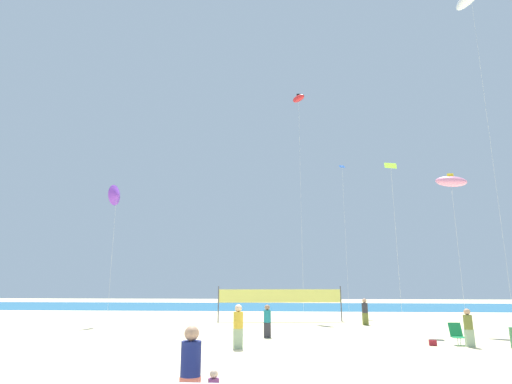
# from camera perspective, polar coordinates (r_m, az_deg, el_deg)

# --- Properties ---
(ground_plane) EXTENTS (120.00, 120.00, 0.00)m
(ground_plane) POSITION_cam_1_polar(r_m,az_deg,el_deg) (17.93, 0.72, -20.64)
(ground_plane) COLOR beige
(ocean_band) EXTENTS (120.00, 20.00, 0.01)m
(ocean_band) POSITION_cam_1_polar(r_m,az_deg,el_deg) (51.24, 3.24, -15.49)
(ocean_band) COLOR #1E6B99
(ocean_band) RESTS_ON ground
(mother_figure) EXTENTS (0.39, 0.39, 1.69)m
(mother_figure) POSITION_cam_1_polar(r_m,az_deg,el_deg) (8.63, -9.03, -22.99)
(mother_figure) COLOR #EA7260
(mother_figure) RESTS_ON ground
(beachgoer_mustard_shirt) EXTENTS (0.39, 0.39, 1.70)m
(beachgoer_mustard_shirt) POSITION_cam_1_polar(r_m,az_deg,el_deg) (17.34, -2.47, -17.88)
(beachgoer_mustard_shirt) COLOR #99B28C
(beachgoer_mustard_shirt) RESTS_ON ground
(beachgoer_olive_shirt) EXTENTS (0.35, 0.35, 1.52)m
(beachgoer_olive_shirt) POSITION_cam_1_polar(r_m,az_deg,el_deg) (19.87, 27.29, -16.16)
(beachgoer_olive_shirt) COLOR #99B28C
(beachgoer_olive_shirt) RESTS_ON ground
(beachgoer_charcoal_shirt) EXTENTS (0.37, 0.37, 1.63)m
(beachgoer_charcoal_shirt) POSITION_cam_1_polar(r_m,az_deg,el_deg) (28.21, 14.82, -15.58)
(beachgoer_charcoal_shirt) COLOR olive
(beachgoer_charcoal_shirt) RESTS_ON ground
(beachgoer_teal_shirt) EXTENTS (0.35, 0.35, 1.53)m
(beachgoer_teal_shirt) POSITION_cam_1_polar(r_m,az_deg,el_deg) (20.94, 1.57, -17.25)
(beachgoer_teal_shirt) COLOR #2D2D33
(beachgoer_teal_shirt) RESTS_ON ground
(folding_beach_chair) EXTENTS (0.52, 0.65, 0.89)m
(folding_beach_chair) POSITION_cam_1_polar(r_m,az_deg,el_deg) (20.38, 26.01, -17.14)
(folding_beach_chair) COLOR #1E8C4C
(folding_beach_chair) RESTS_ON ground
(volleyball_net) EXTENTS (8.62, 1.32, 2.40)m
(volleyball_net) POSITION_cam_1_polar(r_m,az_deg,el_deg) (29.85, 3.37, -14.31)
(volleyball_net) COLOR #4C4C51
(volleyball_net) RESTS_ON ground
(beach_handbag) EXTENTS (0.29, 0.14, 0.23)m
(beach_handbag) POSITION_cam_1_polar(r_m,az_deg,el_deg) (19.70, 23.24, -18.61)
(beach_handbag) COLOR maroon
(beach_handbag) RESTS_ON ground
(kite_blue_diamond) EXTENTS (0.63, 0.62, 13.09)m
(kite_blue_diamond) POSITION_cam_1_polar(r_m,az_deg,el_deg) (38.02, 11.86, 2.94)
(kite_blue_diamond) COLOR silver
(kite_blue_diamond) RESTS_ON ground
(kite_violet_delta) EXTENTS (0.61, 1.49, 9.35)m
(kite_violet_delta) POSITION_cam_1_polar(r_m,az_deg,el_deg) (30.49, -18.71, -0.42)
(kite_violet_delta) COLOR silver
(kite_violet_delta) RESTS_ON ground
(kite_red_inflatable) EXTENTS (1.37, 1.72, 19.16)m
(kite_red_inflatable) POSITION_cam_1_polar(r_m,az_deg,el_deg) (37.84, 5.89, 12.68)
(kite_red_inflatable) COLOR silver
(kite_red_inflatable) RESTS_ON ground
(kite_pink_inflatable) EXTENTS (1.85, 1.58, 8.85)m
(kite_pink_inflatable) POSITION_cam_1_polar(r_m,az_deg,el_deg) (26.62, 25.34, 1.32)
(kite_pink_inflatable) COLOR silver
(kite_pink_inflatable) RESTS_ON ground
(kite_lime_diamond) EXTENTS (0.96, 0.95, 9.72)m
(kite_lime_diamond) POSITION_cam_1_polar(r_m,az_deg,el_deg) (26.10, 18.16, 3.47)
(kite_lime_diamond) COLOR silver
(kite_lime_diamond) RESTS_ON ground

